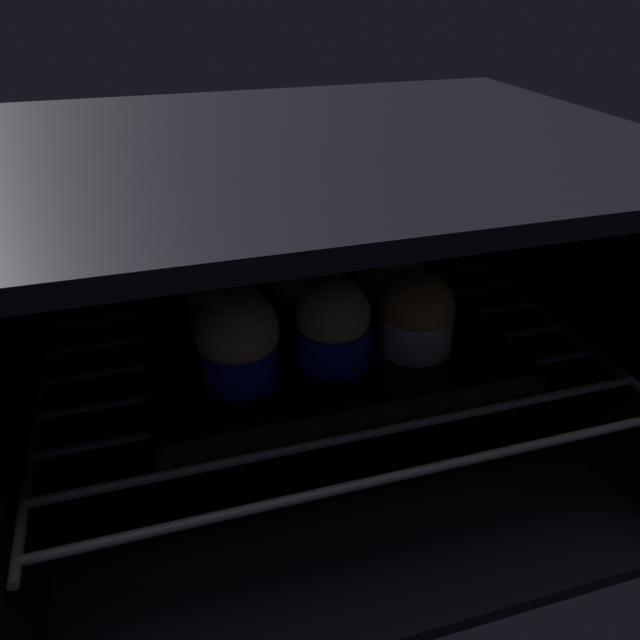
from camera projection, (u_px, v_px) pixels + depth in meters
oven_cavity at (307, 304)px, 66.99cm from camera, size 59.00×47.00×37.00cm
oven_rack at (319, 352)px, 65.14cm from camera, size 54.80×42.00×0.80cm
baking_tray at (320, 344)px, 64.39cm from camera, size 34.74×26.01×2.20cm
muffin_row0_col0 at (237, 339)px, 56.13cm from camera, size 7.57×7.57×9.29cm
muffin_row0_col1 at (335, 324)px, 58.91cm from camera, size 7.12×7.12×8.63cm
muffin_row0_col2 at (417, 315)px, 61.06cm from camera, size 7.21×7.21×8.17cm
muffin_row1_col0 at (223, 299)px, 63.40cm from camera, size 7.12×7.12×8.89cm
muffin_row1_col1 at (307, 287)px, 65.56cm from camera, size 7.54×7.54×8.70cm
muffin_row1_col2 at (388, 276)px, 68.45cm from camera, size 7.62×7.62×8.27cm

